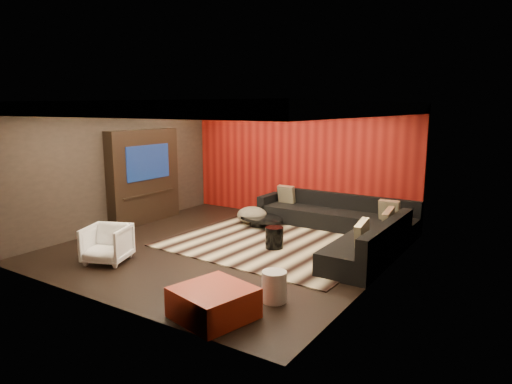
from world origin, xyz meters
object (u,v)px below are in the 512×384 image
Objects in this scene: drum_stool at (274,238)px; white_side_table at (274,286)px; armchair at (107,244)px; orange_ottoman at (214,303)px; sectional_sofa at (347,227)px; coffee_table at (260,221)px.

drum_stool is 2.43m from white_side_table.
armchair reaches higher than drum_stool.
armchair reaches higher than orange_ottoman.
orange_ottoman is (-0.41, -0.86, -0.02)m from white_side_table.
sectional_sofa is at bearing 88.82° from orange_ottoman.
drum_stool reaches higher than coffee_table.
sectional_sofa reaches higher than white_side_table.
coffee_table is 2.97× the size of white_side_table.
coffee_table is 0.36× the size of sectional_sofa.
coffee_table is 1.44× the size of orange_ottoman.
coffee_table is at bearing -176.62° from sectional_sofa.
armchair reaches higher than coffee_table.
sectional_sofa is (0.09, 4.36, 0.06)m from orange_ottoman.
white_side_table is 3.52m from sectional_sofa.
coffee_table is 3.69m from armchair.
sectional_sofa reaches higher than coffee_table.
armchair is (-0.95, -3.56, 0.20)m from coffee_table.
orange_ottoman is 1.24× the size of armchair.
armchair is at bearing -104.99° from coffee_table.
armchair is (-2.10, -2.27, 0.11)m from drum_stool.
sectional_sofa is at bearing 57.10° from drum_stool.
white_side_table is at bearing -19.20° from armchair.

